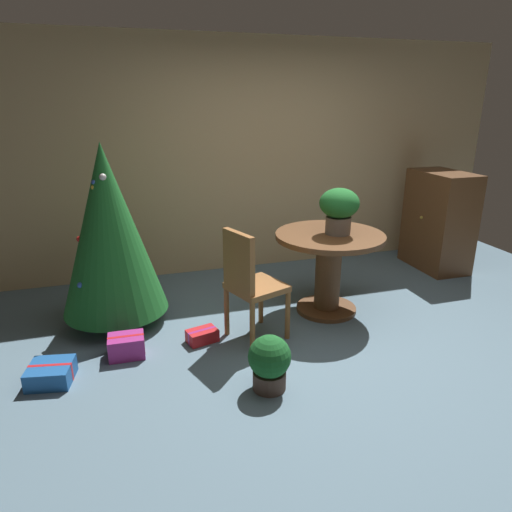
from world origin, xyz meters
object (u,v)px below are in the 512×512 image
object	(u,v)px
wooden_cabinet	(439,221)
potted_plant	(269,362)
holiday_tree	(109,230)
gift_box_red	(202,336)
gift_box_blue	(51,373)
flower_vase	(339,207)
wooden_chair_left_near	(249,281)
gift_box_purple	(127,346)
round_dining_table	(329,261)

from	to	relation	value
wooden_cabinet	potted_plant	bearing A→B (deg)	-146.81
holiday_tree	potted_plant	distance (m)	1.82
holiday_tree	gift_box_red	world-z (taller)	holiday_tree
wooden_cabinet	gift_box_blue	bearing A→B (deg)	-163.62
holiday_tree	gift_box_blue	distance (m)	1.26
flower_vase	gift_box_red	world-z (taller)	flower_vase
wooden_chair_left_near	gift_box_purple	distance (m)	1.11
gift_box_purple	gift_box_blue	bearing A→B (deg)	-159.40
wooden_chair_left_near	holiday_tree	xyz separation A→B (m)	(-1.07, 0.65, 0.34)
holiday_tree	wooden_chair_left_near	bearing A→B (deg)	-31.39
round_dining_table	gift_box_red	world-z (taller)	round_dining_table
holiday_tree	wooden_cabinet	xyz separation A→B (m)	(3.71, 0.40, -0.30)
round_dining_table	wooden_cabinet	world-z (taller)	wooden_cabinet
potted_plant	holiday_tree	bearing A→B (deg)	126.10
wooden_chair_left_near	flower_vase	bearing A→B (deg)	17.72
flower_vase	gift_box_blue	world-z (taller)	flower_vase
wooden_chair_left_near	gift_box_red	distance (m)	0.63
round_dining_table	holiday_tree	world-z (taller)	holiday_tree
flower_vase	round_dining_table	bearing A→B (deg)	165.84
gift_box_blue	gift_box_red	xyz separation A→B (m)	(1.16, 0.25, -0.02)
gift_box_blue	wooden_cabinet	size ratio (longest dim) A/B	0.30
gift_box_purple	wooden_cabinet	xyz separation A→B (m)	(3.66, 1.03, 0.49)
flower_vase	gift_box_blue	size ratio (longest dim) A/B	1.21
gift_box_blue	flower_vase	bearing A→B (deg)	10.92
gift_box_purple	wooden_cabinet	size ratio (longest dim) A/B	0.25
gift_box_red	holiday_tree	bearing A→B (deg)	139.28
wooden_chair_left_near	potted_plant	size ratio (longest dim) A/B	2.37
holiday_tree	potted_plant	world-z (taller)	holiday_tree
round_dining_table	gift_box_purple	xyz separation A→B (m)	(-1.88, -0.29, -0.43)
flower_vase	potted_plant	distance (m)	1.64
flower_vase	potted_plant	bearing A→B (deg)	-134.43
potted_plant	wooden_cabinet	bearing A→B (deg)	33.19
holiday_tree	gift_box_blue	xyz separation A→B (m)	(-0.49, -0.83, -0.81)
flower_vase	gift_box_blue	bearing A→B (deg)	-169.08
holiday_tree	gift_box_red	bearing A→B (deg)	-40.72
gift_box_purple	round_dining_table	bearing A→B (deg)	8.89
gift_box_purple	wooden_chair_left_near	bearing A→B (deg)	-1.20
wooden_chair_left_near	gift_box_red	world-z (taller)	wooden_chair_left_near
potted_plant	gift_box_purple	bearing A→B (deg)	141.91
gift_box_purple	gift_box_red	xyz separation A→B (m)	(0.62, 0.05, -0.03)
round_dining_table	potted_plant	xyz separation A→B (m)	(-0.93, -1.04, -0.30)
wooden_chair_left_near	potted_plant	bearing A→B (deg)	-95.20
wooden_cabinet	holiday_tree	bearing A→B (deg)	-173.82
round_dining_table	potted_plant	world-z (taller)	round_dining_table
potted_plant	round_dining_table	bearing A→B (deg)	48.04
flower_vase	gift_box_purple	world-z (taller)	flower_vase
round_dining_table	wooden_chair_left_near	world-z (taller)	wooden_chair_left_near
round_dining_table	gift_box_red	size ratio (longest dim) A/B	3.59
gift_box_red	wooden_chair_left_near	bearing A→B (deg)	-10.48
round_dining_table	gift_box_blue	world-z (taller)	round_dining_table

